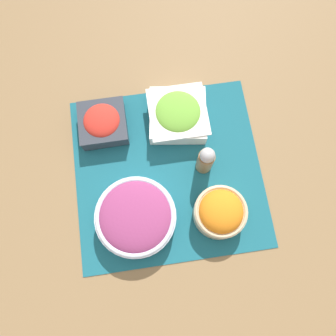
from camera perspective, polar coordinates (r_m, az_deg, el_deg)
The scene contains 7 objects.
ground_plane at distance 0.86m, azimuth 0.00°, elevation -0.59°, with size 3.00×3.00×0.00m, color olive.
placemat at distance 0.85m, azimuth 0.00°, elevation -0.55°, with size 0.48×0.46×0.00m.
carrot_bowl at distance 0.80m, azimuth 9.09°, elevation -7.59°, with size 0.13×0.13×0.08m.
lettuce_bowl at distance 0.87m, azimuth 1.71°, elevation 9.33°, with size 0.17×0.17×0.06m.
onion_bowl at distance 0.80m, azimuth -5.64°, elevation -8.50°, with size 0.19×0.19×0.07m.
tomato_bowl at distance 0.88m, azimuth -11.30°, elevation 7.75°, with size 0.12×0.12×0.06m.
pepper_shaker at distance 0.81m, azimuth 6.61°, elevation 1.21°, with size 0.04×0.04×0.11m.
Camera 1 is at (-0.03, -0.21, 0.83)m, focal length 35.00 mm.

